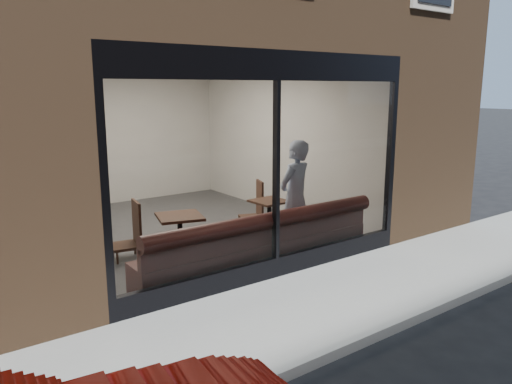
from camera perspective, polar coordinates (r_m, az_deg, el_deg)
ground at (r=6.06m, az=14.80°, el=-15.10°), size 120.00×120.00×0.00m
sidewalk_near at (r=6.66m, az=7.98°, el=-12.20°), size 40.00×2.00×0.01m
kerb_near at (r=6.01m, az=15.21°, el=-14.74°), size 40.00×0.10×0.12m
host_building_pier_right at (r=13.93m, az=-0.86°, el=7.30°), size 2.50×12.00×3.20m
host_building_backfill at (r=14.99m, az=-19.65°, el=6.94°), size 5.00×6.00×3.20m
cafe_floor at (r=9.74m, az=-8.64°, el=-4.30°), size 6.00×6.00×0.00m
cafe_ceiling at (r=9.37m, az=-9.26°, el=14.66°), size 6.00×6.00×0.00m
cafe_wall_back at (r=12.15m, az=-15.50°, el=6.20°), size 5.00×0.00×5.00m
cafe_wall_left at (r=8.59m, az=-23.87°, el=3.43°), size 0.00×6.00×6.00m
cafe_wall_right at (r=10.79m, az=2.93°, el=5.95°), size 0.00×6.00×6.00m
storefront_kick at (r=7.33m, az=2.24°, el=-8.56°), size 5.00×0.10×0.30m
storefront_header at (r=6.88m, az=2.44°, el=14.29°), size 5.00×0.10×0.40m
storefront_mullion at (r=6.97m, az=2.33°, el=2.29°), size 0.06×0.10×2.50m
storefront_glass at (r=6.95m, az=2.49°, el=2.25°), size 4.80×0.00×4.80m
banquette at (r=7.61m, az=0.36°, el=-7.19°), size 4.00×0.55×0.45m
person at (r=8.24m, az=4.46°, el=-0.56°), size 0.78×0.61×1.88m
cafe_table_left at (r=7.85m, az=-8.72°, el=-2.80°), size 0.83×0.83×0.04m
cafe_table_right at (r=8.80m, az=1.54°, el=-1.06°), size 0.60×0.60×0.04m
cafe_chair_left at (r=8.24m, az=-14.63°, el=-5.96°), size 0.54×0.54×0.04m
cafe_chair_right at (r=9.70m, az=-0.64°, el=-2.88°), size 0.51×0.51×0.04m
wall_poster at (r=8.49m, az=-23.46°, el=3.48°), size 0.02×0.57×0.76m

